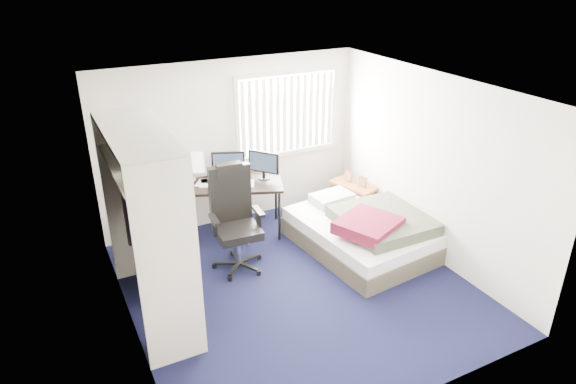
% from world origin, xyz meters
% --- Properties ---
extents(ground, '(4.20, 4.20, 0.00)m').
position_xyz_m(ground, '(0.00, 0.00, 0.00)').
color(ground, black).
rests_on(ground, ground).
extents(room_shell, '(4.20, 4.20, 4.20)m').
position_xyz_m(room_shell, '(0.00, 0.00, 1.51)').
color(room_shell, silver).
rests_on(room_shell, ground).
extents(window_assembly, '(1.72, 0.09, 1.32)m').
position_xyz_m(window_assembly, '(0.90, 2.04, 1.60)').
color(window_assembly, white).
rests_on(window_assembly, ground).
extents(closet, '(0.64, 1.84, 2.22)m').
position_xyz_m(closet, '(-1.67, 0.27, 1.35)').
color(closet, beige).
rests_on(closet, ground).
extents(desk, '(1.81, 1.31, 1.27)m').
position_xyz_m(desk, '(-0.26, 1.75, 0.83)').
color(desk, black).
rests_on(desk, ground).
extents(office_chair, '(0.70, 0.70, 1.40)m').
position_xyz_m(office_chair, '(-0.49, 0.83, 0.54)').
color(office_chair, black).
rests_on(office_chair, ground).
extents(footstool, '(0.34, 0.28, 0.25)m').
position_xyz_m(footstool, '(-0.24, 1.34, 0.19)').
color(footstool, white).
rests_on(footstool, ground).
extents(nightstand, '(0.58, 0.83, 0.69)m').
position_xyz_m(nightstand, '(1.75, 1.38, 0.45)').
color(nightstand, brown).
rests_on(nightstand, ground).
extents(bed, '(1.66, 2.10, 0.65)m').
position_xyz_m(bed, '(1.27, 0.39, 0.28)').
color(bed, '#463F32').
rests_on(bed, ground).
extents(pine_box, '(0.50, 0.43, 0.31)m').
position_xyz_m(pine_box, '(-1.65, -0.27, 0.16)').
color(pine_box, tan).
rests_on(pine_box, ground).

